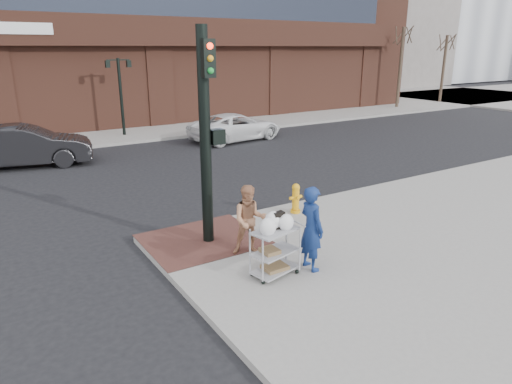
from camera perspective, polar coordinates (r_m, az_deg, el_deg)
ground at (r=10.95m, az=-1.67°, el=-7.63°), size 220.00×220.00×0.00m
sidewalk_far at (r=44.40m, az=-8.96°, el=11.49°), size 65.00×36.00×0.15m
brick_curb_ramp at (r=11.36m, az=-6.62°, el=-5.92°), size 2.80×2.40×0.01m
filler_block at (r=64.89m, az=12.69°, el=21.07°), size 14.00×20.00×18.00m
bare_tree_a at (r=38.36m, az=18.03°, el=19.22°), size 1.80×1.80×7.20m
bare_tree_b at (r=43.35m, az=22.84°, el=17.83°), size 1.80×1.80×6.70m
lamp_post at (r=25.61m, az=-16.59°, el=12.33°), size 1.32×0.22×4.00m
traffic_signal_pole at (r=10.52m, az=-6.22°, el=7.45°), size 0.61×0.51×5.00m
woman_blue at (r=9.62m, az=6.95°, el=-4.53°), size 0.46×0.68×1.83m
pedestrian_tan at (r=10.28m, az=-0.79°, el=-3.53°), size 0.97×0.89×1.62m
sedan_dark at (r=20.84m, az=-26.94°, el=5.14°), size 5.41×2.93×1.69m
minivan_white at (r=24.10m, az=-2.53°, el=8.14°), size 5.30×2.94×1.40m
utility_cart at (r=9.40m, az=2.40°, el=-6.96°), size 1.08×0.75×1.36m
fire_hydrant at (r=13.00m, az=4.98°, el=-0.74°), size 0.41×0.28×0.86m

